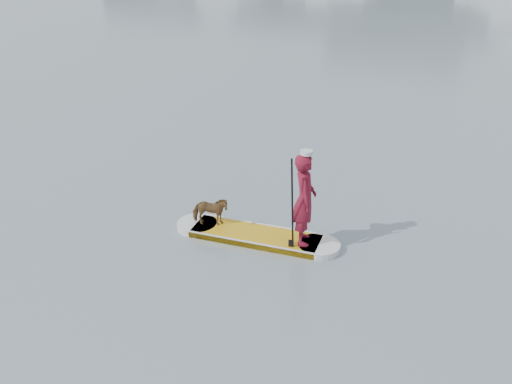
% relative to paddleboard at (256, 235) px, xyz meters
% --- Properties ---
extents(ground, '(140.00, 140.00, 0.00)m').
position_rel_paddleboard_xyz_m(ground, '(-0.20, -2.08, -0.06)').
color(ground, slate).
rests_on(ground, ground).
extents(paddleboard, '(3.28, 1.14, 0.12)m').
position_rel_paddleboard_xyz_m(paddleboard, '(0.00, 0.00, 0.00)').
color(paddleboard, gold).
rests_on(paddleboard, ground).
extents(paddler, '(0.65, 0.76, 1.77)m').
position_rel_paddleboard_xyz_m(paddler, '(0.92, 0.13, 0.94)').
color(paddler, maroon).
rests_on(paddler, paddleboard).
extents(white_cap, '(0.22, 0.22, 0.07)m').
position_rel_paddleboard_xyz_m(white_cap, '(0.92, 0.13, 1.86)').
color(white_cap, silver).
rests_on(white_cap, paddler).
extents(dog, '(0.79, 0.58, 0.61)m').
position_rel_paddleboard_xyz_m(dog, '(-0.94, -0.13, 0.36)').
color(dog, brown).
rests_on(dog, paddleboard).
extents(paddle, '(0.10, 0.30, 2.00)m').
position_rel_paddleboard_xyz_m(paddle, '(0.81, -0.16, 0.74)').
color(paddle, black).
rests_on(paddle, ground).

